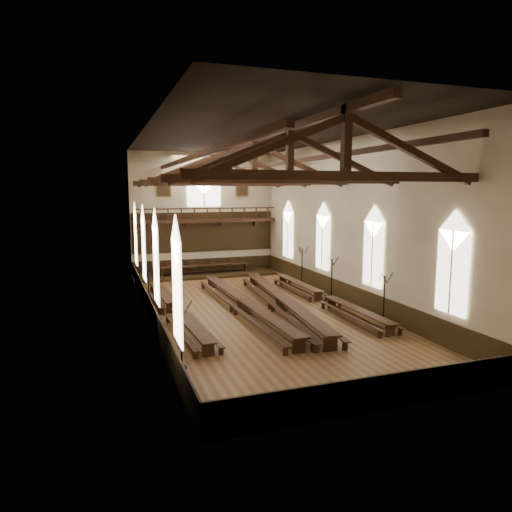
{
  "coord_description": "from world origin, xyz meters",
  "views": [
    {
      "loc": [
        -8.36,
        -24.46,
        6.9
      ],
      "look_at": [
        0.62,
        1.5,
        2.94
      ],
      "focal_mm": 32.0,
      "sensor_mm": 36.0,
      "label": 1
    }
  ],
  "objects": [
    {
      "name": "refectory_row_a",
      "position": [
        -4.65,
        -0.02,
        0.49
      ],
      "size": [
        1.7,
        13.68,
        0.67
      ],
      "color": "#331B10",
      "rests_on": "ground"
    },
    {
      "name": "candelabrum_right_near",
      "position": [
        5.55,
        -4.71,
        0.81
      ],
      "size": [
        0.76,
        0.81,
        2.67
      ],
      "color": "black",
      "rests_on": "ground"
    },
    {
      "name": "side_windows",
      "position": [
        -0.0,
        -0.0,
        3.74
      ],
      "size": [
        11.85,
        19.8,
        4.5
      ],
      "color": "white",
      "rests_on": "room_walls"
    },
    {
      "name": "roof_trusses",
      "position": [
        0.0,
        -0.0,
        8.22
      ],
      "size": [
        11.7,
        25.7,
        2.8
      ],
      "color": "#331B10",
      "rests_on": "room_walls"
    },
    {
      "name": "minstrels_gallery",
      "position": [
        0.0,
        12.66,
        3.91
      ],
      "size": [
        11.8,
        1.24,
        3.7
      ],
      "color": "#331B10",
      "rests_on": "room_walls"
    },
    {
      "name": "dais",
      "position": [
        -0.37,
        11.4,
        0.1
      ],
      "size": [
        11.4,
        3.06,
        0.2
      ],
      "primitive_type": "cube",
      "color": "black",
      "rests_on": "ground"
    },
    {
      "name": "refectory_row_b",
      "position": [
        -0.73,
        -0.4,
        0.57
      ],
      "size": [
        1.79,
        14.78,
        0.79
      ],
      "color": "#331B10",
      "rests_on": "ground"
    },
    {
      "name": "high_chairs",
      "position": [
        -0.37,
        12.14,
        0.77
      ],
      "size": [
        7.71,
        0.51,
        1.04
      ],
      "color": "#331B10",
      "rests_on": "dais"
    },
    {
      "name": "candelabrum_left_far",
      "position": [
        -5.55,
        4.51,
        0.71
      ],
      "size": [
        0.71,
        0.67,
        2.34
      ],
      "color": "black",
      "rests_on": "ground"
    },
    {
      "name": "high_table",
      "position": [
        -0.37,
        11.4,
        0.8
      ],
      "size": [
        7.51,
        1.0,
        0.7
      ],
      "color": "#331B10",
      "rests_on": "dais"
    },
    {
      "name": "candelabrum_left_near",
      "position": [
        -5.55,
        -7.49,
        0.83
      ],
      "size": [
        0.82,
        0.79,
        2.73
      ],
      "color": "black",
      "rests_on": "ground"
    },
    {
      "name": "end_window",
      "position": [
        0.0,
        12.9,
        7.22
      ],
      "size": [
        2.8,
        0.12,
        3.8
      ],
      "color": "white",
      "rests_on": "room_walls"
    },
    {
      "name": "ground",
      "position": [
        0.0,
        0.0,
        0.0
      ],
      "size": [
        26.0,
        26.0,
        0.0
      ],
      "primitive_type": "plane",
      "color": "brown",
      "rests_on": "ground"
    },
    {
      "name": "portraits",
      "position": [
        0.0,
        12.9,
        7.1
      ],
      "size": [
        7.75,
        0.09,
        1.45
      ],
      "color": "brown",
      "rests_on": "room_walls"
    },
    {
      "name": "refectory_row_d",
      "position": [
        4.45,
        -0.23,
        0.49
      ],
      "size": [
        1.42,
        13.68,
        0.67
      ],
      "color": "#331B10",
      "rests_on": "ground"
    },
    {
      "name": "candelabrum_right_far",
      "position": [
        5.55,
        5.48,
        0.88
      ],
      "size": [
        0.87,
        0.84,
        2.89
      ],
      "color": "black",
      "rests_on": "ground"
    },
    {
      "name": "candelabrum_right_mid",
      "position": [
        5.55,
        0.96,
        0.83
      ],
      "size": [
        0.73,
        0.84,
        2.73
      ],
      "color": "black",
      "rests_on": "ground"
    },
    {
      "name": "room_walls",
      "position": [
        0.0,
        0.0,
        6.46
      ],
      "size": [
        26.0,
        26.0,
        26.0
      ],
      "color": "beige",
      "rests_on": "ground"
    },
    {
      "name": "candelabrum_left_mid",
      "position": [
        -5.55,
        -0.42,
        0.74
      ],
      "size": [
        0.72,
        0.72,
        2.43
      ],
      "color": "black",
      "rests_on": "ground"
    },
    {
      "name": "refectory_row_c",
      "position": [
        1.57,
        -0.57,
        0.59
      ],
      "size": [
        2.34,
        15.01,
        0.8
      ],
      "color": "#331B10",
      "rests_on": "ground"
    },
    {
      "name": "wainscot_band",
      "position": [
        0.0,
        0.0,
        0.6
      ],
      "size": [
        12.0,
        26.0,
        1.2
      ],
      "color": "black",
      "rests_on": "ground"
    }
  ]
}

